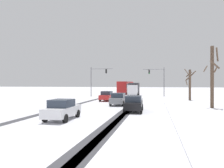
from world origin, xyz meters
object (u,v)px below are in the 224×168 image
car_black_third (134,104)px  bus_oncoming (126,87)px  bare_tree_sidewalk_mid (212,75)px  box_truck_delivery (134,89)px  traffic_signal_far_right (158,77)px  traffic_signal_far_left (97,77)px  car_white_fourth (62,109)px  car_red_lead (107,96)px  bare_tree_sidewalk_far (190,83)px  car_grey_second (119,99)px

car_black_third → bus_oncoming: size_ratio=0.37×
bare_tree_sidewalk_mid → box_truck_delivery: bearing=117.5°
traffic_signal_far_right → bus_oncoming: bearing=135.8°
traffic_signal_far_left → car_white_fourth: 29.65m
car_white_fourth → car_red_lead: bearing=91.9°
traffic_signal_far_right → bare_tree_sidewalk_mid: 22.73m
traffic_signal_far_right → bus_oncoming: 12.38m
bare_tree_sidewalk_mid → traffic_signal_far_left: bearing=137.0°
box_truck_delivery → bare_tree_sidewalk_mid: 25.17m
traffic_signal_far_left → bare_tree_sidewalk_far: size_ratio=1.21×
traffic_signal_far_left → traffic_signal_far_right: size_ratio=1.00×
car_white_fourth → car_black_third: bearing=49.4°
traffic_signal_far_left → bus_oncoming: 13.46m
box_truck_delivery → car_black_third: bearing=-84.0°
traffic_signal_far_right → bus_oncoming: traffic_signal_far_right is taller
car_black_third → box_truck_delivery: bearing=96.0°
car_black_third → car_white_fourth: 7.80m
bare_tree_sidewalk_far → bare_tree_sidewalk_mid: bearing=-85.7°
traffic_signal_far_left → car_black_third: size_ratio=1.57×
car_black_third → bus_oncoming: bearing=99.5°
bare_tree_sidewalk_mid → bare_tree_sidewalk_far: bearing=94.3°
traffic_signal_far_left → car_white_fourth: size_ratio=1.58×
car_red_lead → box_truck_delivery: bearing=79.6°
traffic_signal_far_left → car_white_fourth: traffic_signal_far_left is taller
car_white_fourth → box_truck_delivery: bearing=86.2°
traffic_signal_far_right → car_red_lead: bearing=-119.2°
traffic_signal_far_left → box_truck_delivery: bearing=28.8°
box_truck_delivery → bare_tree_sidewalk_mid: (11.57, -22.25, 2.22)m
car_red_lead → bus_oncoming: bearing=90.7°
box_truck_delivery → car_grey_second: bearing=-89.4°
bus_oncoming → bare_tree_sidewalk_far: bare_tree_sidewalk_far is taller
traffic_signal_far_right → car_grey_second: size_ratio=1.58×
box_truck_delivery → bare_tree_sidewalk_far: size_ratio=1.38×
car_white_fourth → bus_oncoming: 41.35m
car_grey_second → car_black_third: 6.28m
car_black_third → box_truck_delivery: size_ratio=0.56×
box_truck_delivery → bare_tree_sidewalk_far: bearing=-46.1°
car_white_fourth → box_truck_delivery: 33.26m
car_grey_second → box_truck_delivery: bearing=90.6°
bare_tree_sidewalk_mid → car_grey_second: bearing=176.4°
car_black_third → box_truck_delivery: (-2.85, 27.25, 0.82)m
car_black_third → bare_tree_sidewalk_far: (7.88, 16.11, 2.16)m
car_red_lead → bare_tree_sidewalk_mid: 16.23m
traffic_signal_far_right → car_black_third: bearing=-95.9°
traffic_signal_far_left → car_grey_second: bearing=-65.2°
car_red_lead → box_truck_delivery: box_truck_delivery is taller
traffic_signal_far_left → traffic_signal_far_right: same height
car_grey_second → bare_tree_sidewalk_mid: 11.74m
car_red_lead → bare_tree_sidewalk_far: size_ratio=0.77×
car_red_lead → car_grey_second: size_ratio=1.00×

